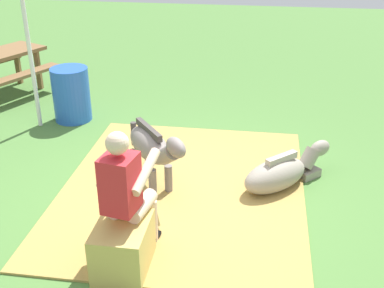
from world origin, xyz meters
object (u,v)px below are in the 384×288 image
Objects in this scene: pony_standing at (153,147)px; water_barrel at (71,94)px; hay_bale at (123,247)px; tent_pole_right at (28,43)px; picnic_bench at (0,62)px; pony_lying at (281,172)px; person_seated at (127,189)px.

pony_standing reaches higher than water_barrel.
hay_bale is 3.80m from tent_pole_right.
pony_standing is at bearing -129.59° from picnic_bench.
hay_bale is 2.22m from pony_lying.
person_seated reaches higher than pony_standing.
tent_pole_right is (1.29, 3.58, 1.07)m from pony_lying.
water_barrel is 1.84m from picnic_bench.
hay_bale is 0.54m from person_seated.
pony_standing is 1.53m from pony_lying.
hay_bale is at bearing -144.26° from tent_pole_right.
hay_bale is 0.74× the size of water_barrel.
pony_standing is at bearing -137.25° from water_barrel.
person_seated reaches higher than hay_bale.
picnic_bench is (4.00, 3.34, -0.17)m from person_seated.
picnic_bench reaches higher than pony_lying.
hay_bale is at bearing -141.44° from picnic_bench.
hay_bale is at bearing 172.84° from person_seated.
pony_lying is at bearing -40.42° from hay_bale.
person_seated is at bearing -142.46° from tent_pole_right.
pony_lying is (0.23, -1.48, -0.33)m from pony_standing.
hay_bale is 0.24× the size of tent_pole_right.
person_seated reaches higher than pony_lying.
person_seated is 0.71× the size of picnic_bench.
person_seated is at bearing -177.18° from pony_standing.
picnic_bench reaches higher than hay_bale.
person_seated is at bearing -140.15° from picnic_bench.
water_barrel is (3.26, 1.72, 0.18)m from hay_bale.
person_seated is 1.17× the size of pony_lying.
pony_lying is 0.60× the size of picnic_bench.
water_barrel is at bearing -119.27° from picnic_bench.
pony_lying is 3.95m from tent_pole_right.
tent_pole_right reaches higher than picnic_bench.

